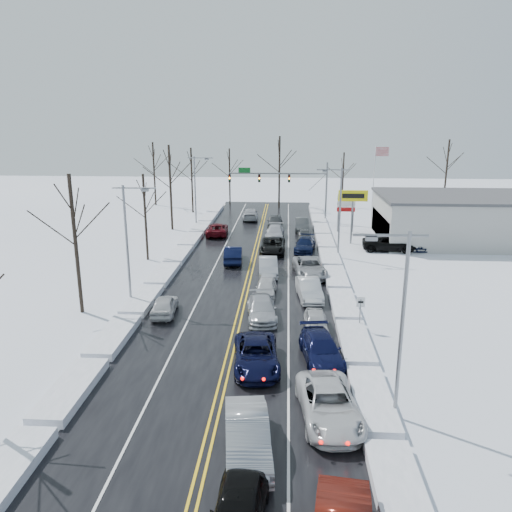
# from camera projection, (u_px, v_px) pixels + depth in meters

# --- Properties ---
(ground) EXTENTS (160.00, 160.00, 0.00)m
(ground) POSITION_uv_depth(u_px,v_px,m) (246.00, 288.00, 41.39)
(ground) COLOR silver
(ground) RESTS_ON ground
(road_surface) EXTENTS (14.00, 84.00, 0.01)m
(road_surface) POSITION_uv_depth(u_px,v_px,m) (248.00, 281.00, 43.32)
(road_surface) COLOR black
(road_surface) RESTS_ON ground
(snow_bank_left) EXTENTS (1.86, 72.00, 0.51)m
(snow_bank_left) POSITION_uv_depth(u_px,v_px,m) (162.00, 279.00, 43.78)
(snow_bank_left) COLOR silver
(snow_bank_left) RESTS_ON ground
(snow_bank_right) EXTENTS (1.86, 72.00, 0.51)m
(snow_bank_right) POSITION_uv_depth(u_px,v_px,m) (336.00, 282.00, 42.86)
(snow_bank_right) COLOR silver
(snow_bank_right) RESTS_ON ground
(traffic_signal_mast) EXTENTS (13.28, 0.39, 8.00)m
(traffic_signal_mast) POSITION_uv_depth(u_px,v_px,m) (289.00, 181.00, 66.64)
(traffic_signal_mast) COLOR slate
(traffic_signal_mast) RESTS_ON ground
(tires_plus_sign) EXTENTS (3.20, 0.34, 6.00)m
(tires_plus_sign) POSITION_uv_depth(u_px,v_px,m) (353.00, 199.00, 54.81)
(tires_plus_sign) COLOR slate
(tires_plus_sign) RESTS_ON ground
(used_vehicles_sign) EXTENTS (2.20, 0.22, 4.65)m
(used_vehicles_sign) POSITION_uv_depth(u_px,v_px,m) (346.00, 205.00, 61.03)
(used_vehicles_sign) COLOR slate
(used_vehicles_sign) RESTS_ON ground
(speed_limit_sign) EXTENTS (0.55, 0.09, 2.35)m
(speed_limit_sign) POSITION_uv_depth(u_px,v_px,m) (360.00, 307.00, 32.77)
(speed_limit_sign) COLOR slate
(speed_limit_sign) RESTS_ON ground
(flagpole) EXTENTS (1.87, 1.20, 10.00)m
(flagpole) POSITION_uv_depth(u_px,v_px,m) (375.00, 177.00, 67.75)
(flagpole) COLOR silver
(flagpole) RESTS_ON ground
(dealership_building) EXTENTS (20.40, 12.40, 5.30)m
(dealership_building) POSITION_uv_depth(u_px,v_px,m) (469.00, 218.00, 56.55)
(dealership_building) COLOR #A4A4A0
(dealership_building) RESTS_ON ground
(streetlight_se) EXTENTS (3.20, 0.25, 9.00)m
(streetlight_se) POSITION_uv_depth(u_px,v_px,m) (399.00, 312.00, 22.16)
(streetlight_se) COLOR slate
(streetlight_se) RESTS_ON ground
(streetlight_ne) EXTENTS (3.20, 0.25, 9.00)m
(streetlight_ne) POSITION_uv_depth(u_px,v_px,m) (338.00, 206.00, 49.09)
(streetlight_ne) COLOR slate
(streetlight_ne) RESTS_ON ground
(streetlight_sw) EXTENTS (3.20, 0.25, 9.00)m
(streetlight_sw) POSITION_uv_depth(u_px,v_px,m) (129.00, 235.00, 36.63)
(streetlight_sw) COLOR slate
(streetlight_sw) RESTS_ON ground
(streetlight_nw) EXTENTS (3.20, 0.25, 9.00)m
(streetlight_nw) POSITION_uv_depth(u_px,v_px,m) (197.00, 186.00, 63.56)
(streetlight_nw) COLOR slate
(streetlight_nw) RESTS_ON ground
(tree_left_b) EXTENTS (4.00, 4.00, 10.00)m
(tree_left_b) POSITION_uv_depth(u_px,v_px,m) (73.00, 218.00, 34.45)
(tree_left_b) COLOR #2D231C
(tree_left_b) RESTS_ON ground
(tree_left_c) EXTENTS (3.40, 3.40, 8.50)m
(tree_left_c) POSITION_uv_depth(u_px,v_px,m) (144.00, 201.00, 48.14)
(tree_left_c) COLOR #2D231C
(tree_left_c) RESTS_ON ground
(tree_left_d) EXTENTS (4.20, 4.20, 10.50)m
(tree_left_d) POSITION_uv_depth(u_px,v_px,m) (170.00, 171.00, 61.27)
(tree_left_d) COLOR #2D231C
(tree_left_d) RESTS_ON ground
(tree_left_e) EXTENTS (3.80, 3.80, 9.50)m
(tree_left_e) POSITION_uv_depth(u_px,v_px,m) (191.00, 168.00, 72.97)
(tree_left_e) COLOR #2D231C
(tree_left_e) RESTS_ON ground
(tree_far_a) EXTENTS (4.00, 4.00, 10.00)m
(tree_far_a) POSITION_uv_depth(u_px,v_px,m) (154.00, 161.00, 79.09)
(tree_far_a) COLOR #2D231C
(tree_far_a) RESTS_ON ground
(tree_far_b) EXTENTS (3.60, 3.60, 9.00)m
(tree_far_b) POSITION_uv_depth(u_px,v_px,m) (229.00, 166.00, 79.51)
(tree_far_b) COLOR #2D231C
(tree_far_b) RESTS_ON ground
(tree_far_c) EXTENTS (4.40, 4.40, 11.00)m
(tree_far_c) POSITION_uv_depth(u_px,v_px,m) (280.00, 158.00, 76.73)
(tree_far_c) COLOR #2D231C
(tree_far_c) RESTS_ON ground
(tree_far_d) EXTENTS (3.40, 3.40, 8.50)m
(tree_far_d) POSITION_uv_depth(u_px,v_px,m) (343.00, 169.00, 78.04)
(tree_far_d) COLOR #2D231C
(tree_far_d) RESTS_ON ground
(tree_far_e) EXTENTS (4.20, 4.20, 10.50)m
(tree_far_e) POSITION_uv_depth(u_px,v_px,m) (448.00, 160.00, 77.18)
(tree_far_e) COLOR #2D231C
(tree_far_e) RESTS_ON ground
(queued_car_1) EXTENTS (2.47, 5.38, 1.71)m
(queued_car_1) POSITION_uv_depth(u_px,v_px,m) (247.00, 454.00, 20.97)
(queued_car_1) COLOR gray
(queued_car_1) RESTS_ON ground
(queued_car_2) EXTENTS (2.99, 5.61, 1.50)m
(queued_car_2) POSITION_uv_depth(u_px,v_px,m) (256.00, 367.00, 28.30)
(queued_car_2) COLOR black
(queued_car_2) RESTS_ON ground
(queued_car_3) EXTENTS (2.48, 5.05, 1.41)m
(queued_car_3) POSITION_uv_depth(u_px,v_px,m) (262.00, 318.00, 35.15)
(queued_car_3) COLOR #ADB0B5
(queued_car_3) RESTS_ON ground
(queued_car_4) EXTENTS (1.64, 3.92, 1.32)m
(queued_car_4) POSITION_uv_depth(u_px,v_px,m) (266.00, 295.00, 39.73)
(queued_car_4) COLOR silver
(queued_car_4) RESTS_ON ground
(queued_car_5) EXTENTS (1.94, 4.78, 1.54)m
(queued_car_5) POSITION_uv_depth(u_px,v_px,m) (268.00, 275.00, 44.91)
(queued_car_5) COLOR #A5A7AD
(queued_car_5) RESTS_ON ground
(queued_car_6) EXTENTS (2.62, 5.53, 1.53)m
(queued_car_6) POSITION_uv_depth(u_px,v_px,m) (273.00, 253.00, 52.32)
(queued_car_6) COLOR black
(queued_car_6) RESTS_ON ground
(queued_car_7) EXTENTS (2.25, 5.14, 1.47)m
(queued_car_7) POSITION_uv_depth(u_px,v_px,m) (275.00, 238.00, 58.55)
(queued_car_7) COLOR #AFB1B8
(queued_car_7) RESTS_ON ground
(queued_car_8) EXTENTS (1.96, 4.75, 1.61)m
(queued_car_8) POSITION_uv_depth(u_px,v_px,m) (275.00, 227.00, 64.33)
(queued_car_8) COLOR #3F4244
(queued_car_8) RESTS_ON ground
(queued_car_10) EXTENTS (3.21, 5.90, 1.57)m
(queued_car_10) POSITION_uv_depth(u_px,v_px,m) (328.00, 419.00, 23.40)
(queued_car_10) COLOR silver
(queued_car_10) RESTS_ON ground
(queued_car_11) EXTENTS (2.77, 5.36, 1.49)m
(queued_car_11) POSITION_uv_depth(u_px,v_px,m) (321.00, 361.00, 29.01)
(queued_car_11) COLOR black
(queued_car_11) RESTS_ON ground
(queued_car_12) EXTENTS (1.61, 3.90, 1.32)m
(queued_car_12) POSITION_uv_depth(u_px,v_px,m) (316.00, 331.00, 33.00)
(queued_car_12) COLOR #BCBDBF
(queued_car_12) RESTS_ON ground
(queued_car_13) EXTENTS (2.15, 4.84, 1.54)m
(queued_car_13) POSITION_uv_depth(u_px,v_px,m) (309.00, 299.00, 38.99)
(queued_car_13) COLOR silver
(queued_car_13) RESTS_ON ground
(queued_car_14) EXTENTS (3.21, 5.90, 1.57)m
(queued_car_14) POSITION_uv_depth(u_px,v_px,m) (309.00, 276.00, 44.70)
(queued_car_14) COLOR #989AA0
(queued_car_14) RESTS_ON ground
(queued_car_15) EXTENTS (2.60, 5.04, 1.40)m
(queued_car_15) POSITION_uv_depth(u_px,v_px,m) (305.00, 251.00, 53.00)
(queued_car_15) COLOR black
(queued_car_15) RESTS_ON ground
(queued_car_16) EXTENTS (1.71, 3.98, 1.34)m
(queued_car_16) POSITION_uv_depth(u_px,v_px,m) (304.00, 241.00, 57.49)
(queued_car_16) COLOR #3F4244
(queued_car_16) RESTS_ON ground
(queued_car_17) EXTENTS (1.71, 4.74, 1.56)m
(queued_car_17) POSITION_uv_depth(u_px,v_px,m) (302.00, 230.00, 62.67)
(queued_car_17) COLOR #3B3D3F
(queued_car_17) RESTS_ON ground
(oncoming_car_0) EXTENTS (2.07, 5.00, 1.61)m
(oncoming_car_0) POSITION_uv_depth(u_px,v_px,m) (233.00, 262.00, 48.94)
(oncoming_car_0) COLOR black
(oncoming_car_0) RESTS_ON ground
(oncoming_car_1) EXTENTS (2.80, 5.44, 1.47)m
(oncoming_car_1) POSITION_uv_depth(u_px,v_px,m) (217.00, 235.00, 60.14)
(oncoming_car_1) COLOR #540B13
(oncoming_car_1) RESTS_ON ground
(oncoming_car_2) EXTENTS (2.40, 5.40, 1.54)m
(oncoming_car_2) POSITION_uv_depth(u_px,v_px,m) (250.00, 219.00, 69.42)
(oncoming_car_2) COLOR #ADAEB5
(oncoming_car_2) RESTS_ON ground
(oncoming_car_3) EXTENTS (1.96, 4.18, 1.38)m
(oncoming_car_3) POSITION_uv_depth(u_px,v_px,m) (165.00, 314.00, 35.93)
(oncoming_car_3) COLOR #BDBDBF
(oncoming_car_3) RESTS_ON ground
(parked_car_0) EXTENTS (5.87, 3.10, 1.57)m
(parked_car_0) POSITION_uv_depth(u_px,v_px,m) (389.00, 251.00, 53.11)
(parked_car_0) COLOR black
(parked_car_0) RESTS_ON ground
(parked_car_1) EXTENTS (2.60, 5.74, 1.63)m
(parked_car_1) POSITION_uv_depth(u_px,v_px,m) (413.00, 247.00, 54.43)
(parked_car_1) COLOR black
(parked_car_1) RESTS_ON ground
(parked_car_2) EXTENTS (1.68, 4.02, 1.36)m
(parked_car_2) POSITION_uv_depth(u_px,v_px,m) (380.00, 231.00, 62.47)
(parked_car_2) COLOR #424548
(parked_car_2) RESTS_ON ground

